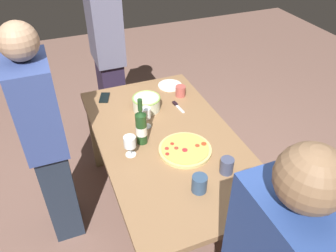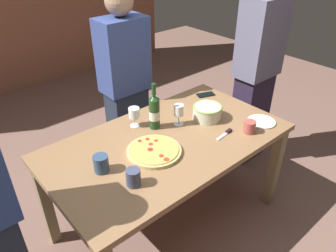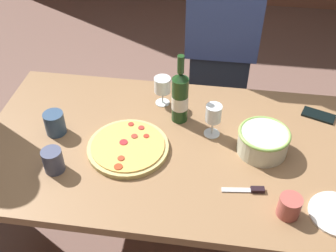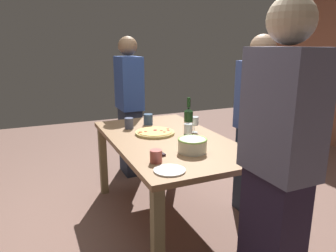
{
  "view_description": "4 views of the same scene",
  "coord_description": "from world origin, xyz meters",
  "px_view_note": "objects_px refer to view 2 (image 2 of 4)",
  "views": [
    {
      "loc": [
        -1.63,
        0.64,
        2.16
      ],
      "look_at": [
        0.0,
        0.0,
        0.85
      ],
      "focal_mm": 35.77,
      "sensor_mm": 36.0,
      "label": 1
    },
    {
      "loc": [
        -1.14,
        -1.31,
        1.95
      ],
      "look_at": [
        0.0,
        0.0,
        0.85
      ],
      "focal_mm": 34.32,
      "sensor_mm": 36.0,
      "label": 2
    },
    {
      "loc": [
        0.17,
        -1.22,
        1.93
      ],
      "look_at": [
        0.0,
        0.0,
        0.85
      ],
      "focal_mm": 43.13,
      "sensor_mm": 36.0,
      "label": 3
    },
    {
      "loc": [
        2.3,
        -1.01,
        1.51
      ],
      "look_at": [
        0.0,
        0.0,
        0.85
      ],
      "focal_mm": 33.88,
      "sensor_mm": 36.0,
      "label": 4
    }
  ],
  "objects_px": {
    "pizza": "(154,151)",
    "side_plate": "(261,122)",
    "person_guest_left": "(126,87)",
    "cup_ceramic": "(249,127)",
    "wine_glass_by_bottle": "(134,114)",
    "wine_bottle": "(154,111)",
    "wine_glass_near_pizza": "(179,111)",
    "cup_amber": "(101,164)",
    "pizza_knife": "(226,133)",
    "serving_bowl": "(207,112)",
    "dining_table": "(168,151)",
    "cup_spare": "(133,177)",
    "person_guest_right": "(257,71)",
    "cell_phone": "(206,95)"
  },
  "relations": [
    {
      "from": "cup_spare",
      "to": "pizza_knife",
      "type": "xyz_separation_m",
      "value": [
        0.76,
        -0.0,
        -0.04
      ]
    },
    {
      "from": "wine_glass_by_bottle",
      "to": "dining_table",
      "type": "bearing_deg",
      "value": -76.68
    },
    {
      "from": "pizza",
      "to": "wine_glass_by_bottle",
      "type": "relative_size",
      "value": 2.41
    },
    {
      "from": "pizza",
      "to": "side_plate",
      "type": "relative_size",
      "value": 1.71
    },
    {
      "from": "person_guest_right",
      "to": "serving_bowl",
      "type": "bearing_deg",
      "value": 2.07
    },
    {
      "from": "serving_bowl",
      "to": "cup_spare",
      "type": "relative_size",
      "value": 2.12
    },
    {
      "from": "cup_ceramic",
      "to": "cup_spare",
      "type": "bearing_deg",
      "value": 174.34
    },
    {
      "from": "dining_table",
      "to": "cup_ceramic",
      "type": "bearing_deg",
      "value": -31.86
    },
    {
      "from": "dining_table",
      "to": "cup_amber",
      "type": "height_order",
      "value": "cup_amber"
    },
    {
      "from": "side_plate",
      "to": "person_guest_right",
      "type": "xyz_separation_m",
      "value": [
        0.47,
        0.41,
        0.13
      ]
    },
    {
      "from": "pizza",
      "to": "cup_ceramic",
      "type": "distance_m",
      "value": 0.68
    },
    {
      "from": "pizza",
      "to": "wine_bottle",
      "type": "xyz_separation_m",
      "value": [
        0.19,
        0.23,
        0.11
      ]
    },
    {
      "from": "dining_table",
      "to": "wine_glass_by_bottle",
      "type": "xyz_separation_m",
      "value": [
        -0.07,
        0.28,
        0.19
      ]
    },
    {
      "from": "person_guest_left",
      "to": "cup_ceramic",
      "type": "bearing_deg",
      "value": 29.05
    },
    {
      "from": "cup_spare",
      "to": "pizza",
      "type": "bearing_deg",
      "value": 29.89
    },
    {
      "from": "serving_bowl",
      "to": "dining_table",
      "type": "bearing_deg",
      "value": -177.15
    },
    {
      "from": "wine_bottle",
      "to": "side_plate",
      "type": "height_order",
      "value": "wine_bottle"
    },
    {
      "from": "serving_bowl",
      "to": "pizza",
      "type": "bearing_deg",
      "value": -172.41
    },
    {
      "from": "person_guest_left",
      "to": "pizza_knife",
      "type": "bearing_deg",
      "value": 22.75
    },
    {
      "from": "cup_amber",
      "to": "pizza_knife",
      "type": "xyz_separation_m",
      "value": [
        0.83,
        -0.22,
        -0.05
      ]
    },
    {
      "from": "serving_bowl",
      "to": "wine_glass_by_bottle",
      "type": "height_order",
      "value": "wine_glass_by_bottle"
    },
    {
      "from": "cell_phone",
      "to": "wine_glass_by_bottle",
      "type": "bearing_deg",
      "value": 110.78
    },
    {
      "from": "serving_bowl",
      "to": "side_plate",
      "type": "relative_size",
      "value": 1.06
    },
    {
      "from": "wine_glass_by_bottle",
      "to": "wine_bottle",
      "type": "bearing_deg",
      "value": -48.42
    },
    {
      "from": "pizza",
      "to": "serving_bowl",
      "type": "relative_size",
      "value": 1.61
    },
    {
      "from": "wine_bottle",
      "to": "side_plate",
      "type": "relative_size",
      "value": 1.67
    },
    {
      "from": "cup_spare",
      "to": "side_plate",
      "type": "relative_size",
      "value": 0.5
    },
    {
      "from": "pizza",
      "to": "wine_bottle",
      "type": "distance_m",
      "value": 0.32
    },
    {
      "from": "pizza",
      "to": "cell_phone",
      "type": "relative_size",
      "value": 2.36
    },
    {
      "from": "cup_spare",
      "to": "wine_glass_near_pizza",
      "type": "bearing_deg",
      "value": 26.3
    },
    {
      "from": "wine_glass_by_bottle",
      "to": "cup_amber",
      "type": "xyz_separation_m",
      "value": [
        -0.43,
        -0.27,
        -0.05
      ]
    },
    {
      "from": "pizza",
      "to": "serving_bowl",
      "type": "distance_m",
      "value": 0.56
    },
    {
      "from": "wine_bottle",
      "to": "cup_spare",
      "type": "distance_m",
      "value": 0.59
    },
    {
      "from": "serving_bowl",
      "to": "cell_phone",
      "type": "relative_size",
      "value": 1.47
    },
    {
      "from": "pizza",
      "to": "cup_amber",
      "type": "xyz_separation_m",
      "value": [
        -0.33,
        0.06,
        0.04
      ]
    },
    {
      "from": "pizza",
      "to": "wine_glass_near_pizza",
      "type": "bearing_deg",
      "value": 23.36
    },
    {
      "from": "wine_glass_by_bottle",
      "to": "person_guest_right",
      "type": "height_order",
      "value": "person_guest_right"
    },
    {
      "from": "serving_bowl",
      "to": "wine_glass_near_pizza",
      "type": "xyz_separation_m",
      "value": [
        -0.21,
        0.07,
        0.05
      ]
    },
    {
      "from": "pizza",
      "to": "cell_phone",
      "type": "distance_m",
      "value": 0.88
    },
    {
      "from": "pizza",
      "to": "cup_ceramic",
      "type": "xyz_separation_m",
      "value": [
        0.63,
        -0.24,
        0.03
      ]
    },
    {
      "from": "cup_ceramic",
      "to": "wine_glass_by_bottle",
      "type": "bearing_deg",
      "value": 133.23
    },
    {
      "from": "serving_bowl",
      "to": "cup_spare",
      "type": "bearing_deg",
      "value": -164.58
    },
    {
      "from": "wine_bottle",
      "to": "pizza_knife",
      "type": "height_order",
      "value": "wine_bottle"
    },
    {
      "from": "side_plate",
      "to": "person_guest_left",
      "type": "relative_size",
      "value": 0.13
    },
    {
      "from": "wine_glass_by_bottle",
      "to": "person_guest_right",
      "type": "bearing_deg",
      "value": -7.05
    },
    {
      "from": "wine_glass_near_pizza",
      "to": "side_plate",
      "type": "relative_size",
      "value": 0.77
    },
    {
      "from": "serving_bowl",
      "to": "side_plate",
      "type": "distance_m",
      "value": 0.39
    },
    {
      "from": "cup_amber",
      "to": "cup_spare",
      "type": "height_order",
      "value": "cup_amber"
    },
    {
      "from": "cup_ceramic",
      "to": "pizza_knife",
      "type": "bearing_deg",
      "value": 147.33
    },
    {
      "from": "cup_ceramic",
      "to": "cup_spare",
      "type": "xyz_separation_m",
      "value": [
        -0.89,
        0.09,
        0.01
      ]
    }
  ]
}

